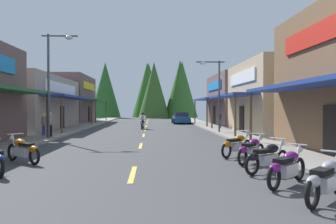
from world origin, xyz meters
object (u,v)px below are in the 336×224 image
at_px(motorcycle_parked_right_3, 267,157).
at_px(motorcycle_parked_right_5, 237,145).
at_px(rider_cruising_lead, 143,122).
at_px(streetlamp_left, 54,71).
at_px(motorcycle_parked_left_3, 23,149).
at_px(pedestrian_waiting, 44,124).
at_px(motorcycle_parked_right_2, 287,167).
at_px(motorcycle_parked_right_1, 326,179).
at_px(motorcycle_parked_right_4, 251,149).
at_px(streetlamp_right, 215,85).
at_px(pedestrian_by_shop, 50,123).
at_px(parked_car_curbside, 181,118).
at_px(pedestrian_browsing, 220,119).

height_order(motorcycle_parked_right_3, motorcycle_parked_right_5, same).
bearing_deg(rider_cruising_lead, streetlamp_left, 154.15).
bearing_deg(motorcycle_parked_left_3, pedestrian_waiting, -35.72).
distance_m(streetlamp_left, motorcycle_parked_right_2, 15.62).
distance_m(motorcycle_parked_right_2, motorcycle_parked_right_5, 4.81).
bearing_deg(rider_cruising_lead, motorcycle_parked_right_1, -165.00).
bearing_deg(pedestrian_waiting, motorcycle_parked_right_4, -37.13).
bearing_deg(streetlamp_right, motorcycle_parked_right_3, -94.99).
bearing_deg(motorcycle_parked_right_3, motorcycle_parked_right_1, -121.15).
bearing_deg(motorcycle_parked_right_3, streetlamp_left, 99.16).
distance_m(motorcycle_parked_right_1, pedestrian_by_shop, 17.51).
height_order(pedestrian_by_shop, parked_car_curbside, pedestrian_by_shop).
bearing_deg(motorcycle_parked_right_3, streetlamp_right, 51.21).
xyz_separation_m(streetlamp_left, rider_cruising_lead, (5.16, 9.14, -3.55)).
bearing_deg(motorcycle_parked_right_4, pedestrian_by_shop, 88.84).
xyz_separation_m(motorcycle_parked_right_1, rider_cruising_lead, (-4.51, 22.41, 0.17)).
relative_size(rider_cruising_lead, parked_car_curbside, 0.50).
relative_size(streetlamp_right, motorcycle_parked_right_1, 3.33).
distance_m(motorcycle_parked_left_3, rider_cruising_lead, 17.69).
height_order(motorcycle_parked_right_5, motorcycle_parked_left_3, same).
xyz_separation_m(motorcycle_parked_right_1, pedestrian_browsing, (2.50, 22.00, 0.46)).
xyz_separation_m(streetlamp_right, motorcycle_parked_right_1, (-1.12, -17.52, -3.20)).
height_order(motorcycle_parked_right_1, pedestrian_waiting, pedestrian_waiting).
bearing_deg(rider_cruising_lead, pedestrian_waiting, 142.57).
distance_m(streetlamp_right, pedestrian_browsing, 5.43).
xyz_separation_m(motorcycle_parked_right_2, rider_cruising_lead, (-4.28, 21.01, 0.17)).
xyz_separation_m(motorcycle_parked_right_3, motorcycle_parked_left_3, (-8.17, 2.10, 0.00)).
distance_m(streetlamp_left, parked_car_curbside, 21.44).
distance_m(motorcycle_parked_right_2, rider_cruising_lead, 21.44).
xyz_separation_m(motorcycle_parked_right_5, rider_cruising_lead, (-4.29, 16.20, 0.17)).
distance_m(pedestrian_by_shop, pedestrian_waiting, 1.10).
bearing_deg(motorcycle_parked_right_2, motorcycle_parked_left_3, 112.48).
height_order(motorcycle_parked_right_1, motorcycle_parked_left_3, same).
height_order(rider_cruising_lead, pedestrian_browsing, pedestrian_browsing).
height_order(motorcycle_parked_right_4, rider_cruising_lead, rider_cruising_lead).
distance_m(streetlamp_left, motorcycle_parked_right_4, 13.38).
relative_size(streetlamp_right, motorcycle_parked_right_4, 3.36).
bearing_deg(motorcycle_parked_left_3, pedestrian_by_shop, -38.34).
height_order(motorcycle_parked_right_2, motorcycle_parked_right_5, same).
bearing_deg(pedestrian_waiting, rider_cruising_lead, 55.71).
bearing_deg(pedestrian_by_shop, motorcycle_parked_right_1, -153.16).
bearing_deg(streetlamp_right, motorcycle_parked_right_5, -96.80).
xyz_separation_m(motorcycle_parked_right_5, pedestrian_waiting, (-10.68, 8.85, 0.40)).
bearing_deg(motorcycle_parked_right_2, motorcycle_parked_right_1, -123.18).
bearing_deg(parked_car_curbside, motorcycle_parked_right_2, 179.35).
relative_size(streetlamp_right, motorcycle_parked_right_3, 3.03).
bearing_deg(streetlamp_right, pedestrian_waiting, -168.48).
height_order(motorcycle_parked_left_3, rider_cruising_lead, rider_cruising_lead).
relative_size(motorcycle_parked_right_1, motorcycle_parked_right_3, 0.91).
xyz_separation_m(motorcycle_parked_right_2, parked_car_curbside, (0.12, 30.74, 0.20)).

